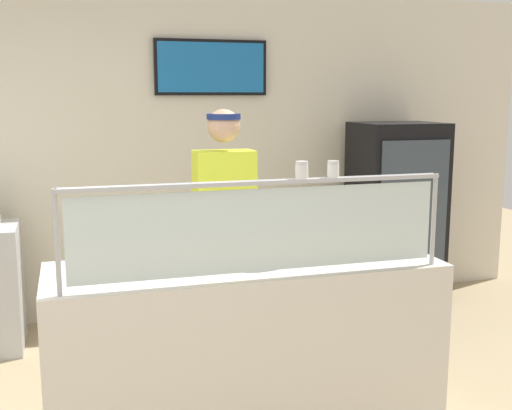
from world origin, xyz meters
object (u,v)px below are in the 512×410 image
(worker_figure, at_px, (225,227))
(pepper_flake_shaker, at_px, (333,170))
(parmesan_shaker, at_px, (302,171))
(pizza_tray, at_px, (251,259))
(drink_fridge, at_px, (395,215))
(pizza_server, at_px, (257,256))

(worker_figure, bearing_deg, pepper_flake_shaker, -72.76)
(parmesan_shaker, bearing_deg, pepper_flake_shaker, -0.00)
(pizza_tray, xyz_separation_m, drink_fridge, (1.79, 1.65, -0.16))
(worker_figure, bearing_deg, pizza_tray, -92.11)
(worker_figure, bearing_deg, pizza_server, -89.77)
(parmesan_shaker, height_order, pepper_flake_shaker, parmesan_shaker)
(pizza_tray, distance_m, drink_fridge, 2.44)
(pizza_server, bearing_deg, worker_figure, 93.50)
(pizza_tray, relative_size, parmesan_shaker, 4.81)
(pizza_server, xyz_separation_m, drink_fridge, (1.77, 1.67, -0.18))
(pizza_tray, relative_size, pepper_flake_shaker, 4.99)
(pizza_server, relative_size, pepper_flake_shaker, 3.33)
(pepper_flake_shaker, relative_size, worker_figure, 0.05)
(pepper_flake_shaker, bearing_deg, worker_figure, 107.24)
(worker_figure, xyz_separation_m, drink_fridge, (1.77, 0.97, -0.20))
(pizza_tray, xyz_separation_m, parmesan_shaker, (0.17, -0.32, 0.51))
(worker_figure, relative_size, drink_fridge, 1.09)
(parmesan_shaker, relative_size, drink_fridge, 0.05)
(pizza_server, distance_m, pepper_flake_shaker, 0.65)
(pizza_tray, bearing_deg, pepper_flake_shaker, -43.47)
(drink_fridge, bearing_deg, parmesan_shaker, -129.64)
(pepper_flake_shaker, bearing_deg, drink_fridge, 53.36)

